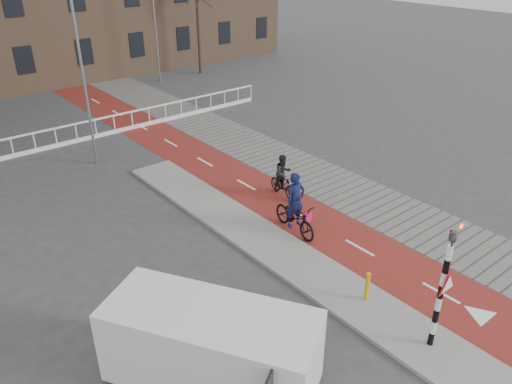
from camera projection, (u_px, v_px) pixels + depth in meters
ground at (380, 297)px, 14.10m from camera, size 120.00×120.00×0.00m
bike_lane at (218, 169)px, 21.82m from camera, size 2.50×60.00×0.01m
sidewalk at (266, 153)px, 23.40m from camera, size 3.00×60.00×0.01m
curb_island at (269, 244)px, 16.43m from camera, size 1.80×16.00×0.12m
traffic_signal at (444, 283)px, 11.46m from camera, size 0.80×0.80×3.68m
bollard at (367, 286)px, 13.65m from camera, size 0.12×0.12×0.87m
cyclist_near at (295, 213)px, 16.90m from camera, size 0.99×2.20×2.19m
cyclist_far at (283, 179)px, 19.26m from camera, size 0.77×1.61×1.72m
van at (211, 347)px, 10.96m from camera, size 4.02×4.97×2.01m
railing at (13, 151)px, 22.83m from camera, size 28.00×0.10×0.99m
tree_right at (198, 25)px, 35.45m from camera, size 0.25×0.25×6.91m
streetlight_near at (84, 80)px, 20.66m from camera, size 0.12×0.12×7.59m
streetlight_right at (155, 22)px, 33.01m from camera, size 0.12×0.12×7.96m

